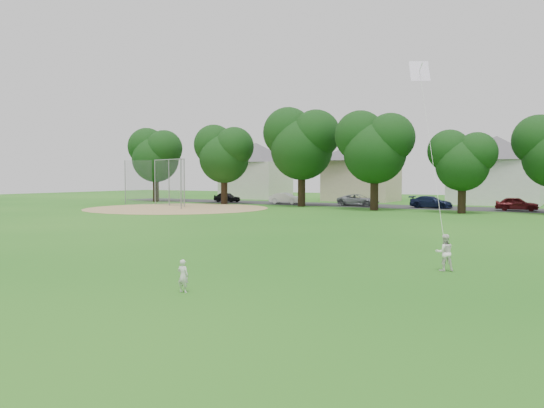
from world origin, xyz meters
The scene contains 10 objects.
ground centered at (0.00, 0.00, 0.00)m, with size 160.00×160.00×0.00m, color #195C15.
street centered at (0.00, 42.00, 0.01)m, with size 90.00×7.00×0.01m, color #2D2D30.
dirt_infield centered at (-26.00, 28.00, 0.01)m, with size 18.00×18.00×0.02m, color #9E7F51.
toddler centered at (-0.70, -1.16, 0.45)m, with size 0.33×0.22×0.91m, color silver.
older_boy centered at (4.68, 5.82, 0.62)m, with size 0.60×0.47×1.24m, color white.
kite centered at (3.81, 7.34, 4.10)m, with size 1.40×1.95×7.31m.
baseball_backstop centered at (-30.00, 30.61, 2.48)m, with size 10.83×4.61×4.96m.
tree_row centered at (0.30, 36.23, 6.20)m, with size 84.05×8.59×10.75m.
parked_cars centered at (-3.44, 41.00, 0.62)m, with size 54.39×2.04×1.26m.
house_row centered at (1.20, 52.00, 4.64)m, with size 77.20×14.23×9.38m.
Camera 1 is at (8.65, -12.23, 3.17)m, focal length 35.00 mm.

